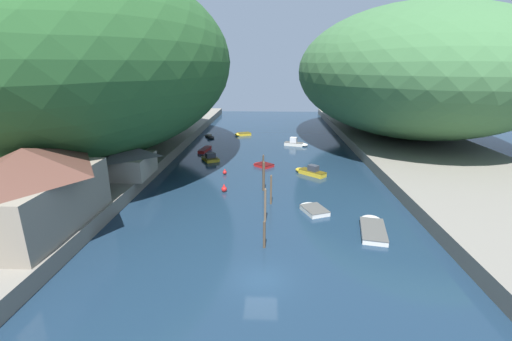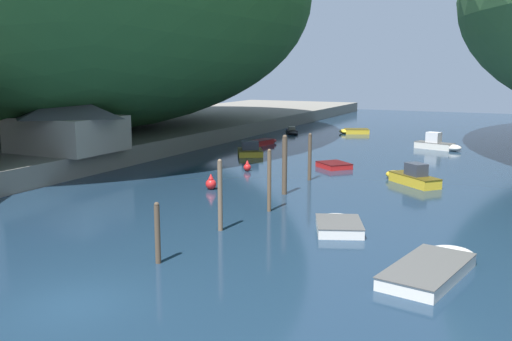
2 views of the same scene
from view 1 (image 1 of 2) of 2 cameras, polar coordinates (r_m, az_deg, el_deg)
water_surface at (r=53.89m, az=1.84°, el=0.86°), size 130.00×130.00×0.00m
left_bank at (r=60.17m, az=-24.41°, el=1.82°), size 22.00×120.00×1.58m
right_bank at (r=59.64m, az=28.35°, el=1.16°), size 22.00×120.00×1.58m
hillside_left at (r=60.12m, az=-26.60°, el=15.86°), size 43.59×61.03×27.97m
hillside_right at (r=76.22m, az=24.27°, el=14.78°), size 43.45×60.83×24.55m
waterfront_building at (r=34.51m, az=-33.55°, el=-2.44°), size 8.11×13.46×7.13m
boathouse_shed at (r=46.49m, az=-21.68°, el=1.90°), size 7.93×6.60×4.41m
boat_far_right_bank at (r=67.38m, az=6.71°, el=4.52°), size 4.78×2.67×1.65m
boat_red_skiff at (r=57.27m, az=-7.72°, el=2.11°), size 3.67×4.25×1.32m
boat_cabin_cruiser at (r=35.03m, az=18.85°, el=-8.99°), size 3.26×6.37×0.52m
boat_moored_right at (r=37.76m, az=9.41°, el=-6.31°), size 3.32×4.19×0.50m
boat_white_cruiser at (r=75.02m, az=-7.67°, el=5.59°), size 2.69×3.75×0.78m
boat_near_quay at (r=49.91m, az=8.93°, el=-0.14°), size 4.60×4.35×1.50m
boat_far_upstream at (r=53.46m, az=1.07°, el=0.97°), size 3.63×3.54×0.44m
boat_mid_channel at (r=77.15m, az=-2.33°, el=6.08°), size 4.02×3.21×0.57m
boat_navy_launch at (r=63.97m, az=-8.35°, el=3.57°), size 1.94×5.44×0.56m
mooring_post_nearest at (r=29.79m, az=1.39°, el=-10.58°), size 0.23×0.23×2.56m
mooring_post_second at (r=34.32m, az=1.54°, el=-5.76°), size 0.23×0.23×3.54m
mooring_post_middle at (r=38.52m, az=2.52°, el=-3.19°), size 0.22×0.22×3.50m
mooring_post_fourth at (r=42.62m, az=1.29°, el=-0.94°), size 0.32×0.32×3.77m
mooring_post_farthest at (r=47.45m, az=1.22°, el=0.70°), size 0.25×0.25×3.36m
channel_buoy_near at (r=49.57m, az=-5.24°, el=-0.27°), size 0.57×0.57×0.86m
channel_buoy_far at (r=42.79m, az=-5.34°, el=-3.04°), size 0.70×0.70×1.05m
person_on_quay at (r=38.83m, az=-26.22°, el=-3.60°), size 0.30×0.42×1.69m
person_by_boathouse at (r=35.74m, az=-26.22°, el=-5.33°), size 0.26×0.40×1.69m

